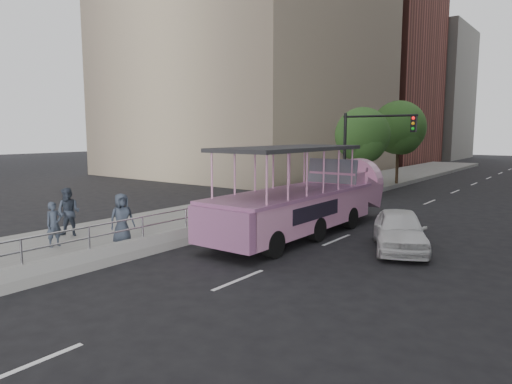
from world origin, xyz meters
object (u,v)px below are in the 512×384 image
(parking_sign, at_px, (320,182))
(traffic_signal, at_px, (364,143))
(pedestrian_mid, at_px, (69,212))
(pedestrian_far, at_px, (122,219))
(street_tree_far, at_px, (399,130))
(duck_boat, at_px, (308,200))
(car, at_px, (400,230))
(pedestrian_near, at_px, (54,224))
(street_tree_near, at_px, (363,137))

(parking_sign, xyz_separation_m, traffic_signal, (1.07, 3.03, 1.95))
(pedestrian_mid, relative_size, pedestrian_far, 1.03)
(street_tree_far, bearing_deg, traffic_signal, -81.57)
(duck_boat, relative_size, car, 2.58)
(duck_boat, bearing_deg, pedestrian_near, -121.08)
(street_tree_near, bearing_deg, duck_boat, -76.91)
(traffic_signal, height_order, street_tree_near, street_tree_near)
(car, bearing_deg, parking_sign, 113.81)
(street_tree_near, height_order, street_tree_far, street_tree_far)
(pedestrian_mid, relative_size, traffic_signal, 0.35)
(pedestrian_near, relative_size, pedestrian_mid, 0.85)
(pedestrian_near, height_order, parking_sign, parking_sign)
(parking_sign, distance_m, traffic_signal, 3.76)
(parking_sign, bearing_deg, street_tree_far, 91.50)
(pedestrian_near, xyz_separation_m, street_tree_far, (2.53, 25.61, 3.25))
(pedestrian_mid, distance_m, pedestrian_far, 2.59)
(pedestrian_mid, bearing_deg, traffic_signal, 40.64)
(pedestrian_mid, height_order, traffic_signal, traffic_signal)
(traffic_signal, xyz_separation_m, street_tree_far, (-1.40, 9.43, 0.81))
(car, height_order, street_tree_far, street_tree_far)
(duck_boat, relative_size, pedestrian_near, 7.10)
(duck_boat, bearing_deg, parking_sign, 113.33)
(duck_boat, xyz_separation_m, pedestrian_near, (-4.97, -8.25, -0.27))
(car, distance_m, pedestrian_mid, 12.04)
(street_tree_near, bearing_deg, car, -60.56)
(duck_boat, relative_size, pedestrian_far, 6.15)
(pedestrian_mid, relative_size, parking_sign, 0.74)
(duck_boat, distance_m, street_tree_far, 17.78)
(street_tree_near, xyz_separation_m, street_tree_far, (0.20, 6.00, 0.49))
(pedestrian_far, bearing_deg, parking_sign, 7.72)
(pedestrian_far, relative_size, street_tree_near, 0.31)
(duck_boat, relative_size, street_tree_near, 1.89)
(duck_boat, bearing_deg, pedestrian_far, -117.54)
(parking_sign, relative_size, street_tree_far, 0.38)
(car, xyz_separation_m, street_tree_near, (-6.73, 11.92, 3.11))
(car, bearing_deg, pedestrian_mid, -171.96)
(pedestrian_far, bearing_deg, street_tree_far, 11.94)
(pedestrian_near, height_order, street_tree_near, street_tree_near)
(car, relative_size, pedestrian_near, 2.75)
(pedestrian_far, bearing_deg, pedestrian_near, 151.26)
(car, relative_size, parking_sign, 1.73)
(car, relative_size, street_tree_far, 0.65)
(pedestrian_far, bearing_deg, duck_boat, -13.18)
(pedestrian_far, bearing_deg, street_tree_near, 11.76)
(duck_boat, height_order, pedestrian_near, duck_boat)
(pedestrian_near, relative_size, street_tree_far, 0.24)
(parking_sign, bearing_deg, pedestrian_near, -102.26)
(duck_boat, xyz_separation_m, car, (4.09, -0.56, -0.61))
(traffic_signal, bearing_deg, pedestrian_far, -99.42)
(pedestrian_far, relative_size, traffic_signal, 0.34)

